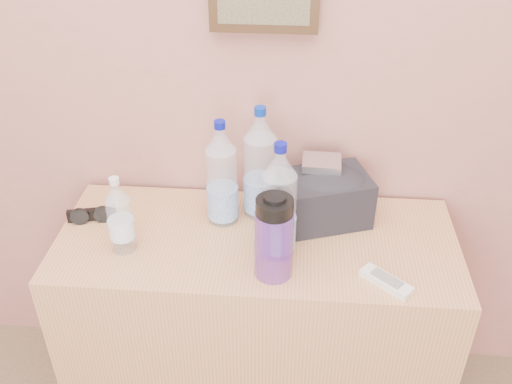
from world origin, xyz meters
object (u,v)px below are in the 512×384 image
Objects in this scene: toiletry_bag at (326,196)px; foil_packet at (322,163)px; pet_large_d at (279,206)px; pet_small at (120,219)px; sunglasses at (92,214)px; ac_remote at (386,281)px; nalgene_bottle at (274,237)px; pet_large_b at (260,168)px; dresser at (257,326)px; pet_large_c at (222,178)px.

toiletry_bag is 2.20× the size of foil_packet.
pet_large_d is 1.46× the size of pet_small.
sunglasses is (-0.14, 0.13, -0.09)m from pet_small.
foil_packet reaches higher than ac_remote.
pet_small is at bearing 179.67° from toiletry_bag.
sunglasses is (-0.57, 0.20, -0.10)m from nalgene_bottle.
pet_large_b is at bearing 155.38° from toiletry_bag.
dresser is at bearing -19.55° from sunglasses.
pet_large_b reaches higher than pet_large_d.
pet_large_d is at bearing -147.81° from toiletry_bag.
pet_large_b is 1.43× the size of nalgene_bottle.
ac_remote is at bearing -7.12° from pet_small.
pet_small reaches higher than dresser.
dresser is 0.53m from pet_large_d.
toiletry_bag is (0.20, -0.02, -0.07)m from pet_large_b.
ac_remote is (0.87, -0.22, -0.01)m from sunglasses.
ac_remote is 0.40m from foil_packet.
pet_large_d reaches higher than toiletry_bag.
pet_large_c reaches higher than dresser.
pet_large_b is (-0.00, 0.14, 0.53)m from dresser.
ac_remote is 0.33m from toiletry_bag.
foil_packet reaches higher than dresser.
nalgene_bottle is (-0.01, -0.10, -0.03)m from pet_large_d.
dresser is at bearing -168.69° from toiletry_bag.
pet_large_c is (-0.11, 0.09, 0.52)m from dresser.
pet_large_b is at bearing 29.62° from pet_small.
ac_remote is at bearing -4.22° from nalgene_bottle.
pet_large_b is 0.54m from sunglasses.
pet_large_b is 0.49m from ac_remote.
pet_large_b is at bearing -177.79° from foil_packet.
pet_large_c is 1.34× the size of toiletry_bag.
sunglasses is 0.72m from foil_packet.
dresser is 4.94× the size of pet_small.
pet_large_d is at bearing -70.65° from pet_large_b.
pet_large_c is 1.40× the size of pet_small.
nalgene_bottle is (0.43, -0.07, 0.02)m from pet_small.
pet_large_c is 0.55m from ac_remote.
pet_large_d is at bearing 3.36° from pet_small.
nalgene_bottle reaches higher than dresser.
pet_large_c is 0.29m from nalgene_bottle.
sunglasses reaches higher than dresser.
pet_large_b is 0.20m from pet_large_d.
pet_large_b is 2.43× the size of sunglasses.
nalgene_bottle is 0.32m from foil_packet.
sunglasses is at bearing 174.11° from dresser.
sunglasses is at bearing 160.73° from nalgene_bottle.
nalgene_bottle reaches higher than sunglasses.
dresser is at bearing -89.57° from pet_large_b.
pet_small is 1.64× the size of ac_remote.
dresser is at bearing 11.55° from pet_small.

